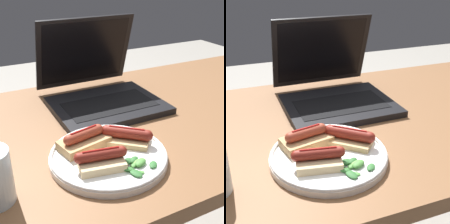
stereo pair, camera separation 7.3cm
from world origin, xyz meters
The scene contains 7 objects.
desk centered at (0.00, 0.00, 0.64)m, with size 1.43×0.68×0.71m.
laptop centered at (-0.07, 0.13, 0.75)m, with size 0.31×0.31×0.24m.
plate centered at (-0.18, -0.15, 0.72)m, with size 0.25×0.25×0.02m.
sausage_toast_left centered at (-0.22, -0.18, 0.74)m, with size 0.11×0.08×0.04m.
sausage_toast_middle centered at (-0.13, -0.13, 0.74)m, with size 0.11×0.11×0.04m.
sausage_toast_right centered at (-0.22, -0.10, 0.74)m, with size 0.12×0.08×0.05m.
salad_pile centered at (-0.15, -0.21, 0.72)m, with size 0.08×0.07×0.01m.
Camera 1 is at (-0.43, -0.65, 1.09)m, focal length 50.00 mm.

